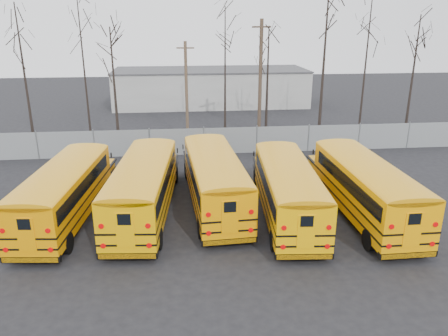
{
  "coord_description": "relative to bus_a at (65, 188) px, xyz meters",
  "views": [
    {
      "loc": [
        -1.74,
        -19.42,
        9.65
      ],
      "look_at": [
        0.68,
        3.95,
        1.6
      ],
      "focal_mm": 35.0,
      "sensor_mm": 36.0,
      "label": 1
    }
  ],
  "objects": [
    {
      "name": "tree_1",
      "position": [
        -5.73,
        13.79,
        3.69
      ],
      "size": [
        0.26,
        0.26,
        10.8
      ],
      "primitive_type": "cone",
      "color": "black",
      "rests_on": "ground"
    },
    {
      "name": "ground",
      "position": [
        7.49,
        -1.37,
        -1.71
      ],
      "size": [
        120.0,
        120.0,
        0.0
      ],
      "primitive_type": "plane",
      "color": "black",
      "rests_on": "ground"
    },
    {
      "name": "bus_d",
      "position": [
        11.0,
        -0.86,
        0.01
      ],
      "size": [
        3.21,
        10.68,
        2.95
      ],
      "rotation": [
        0.0,
        0.0,
        -0.08
      ],
      "color": "black",
      "rests_on": "ground"
    },
    {
      "name": "bus_e",
      "position": [
        14.91,
        -1.07,
        0.06
      ],
      "size": [
        2.54,
        10.85,
        3.03
      ],
      "rotation": [
        0.0,
        0.0,
        0.01
      ],
      "color": "black",
      "rests_on": "ground"
    },
    {
      "name": "distant_building",
      "position": [
        9.49,
        30.63,
        0.29
      ],
      "size": [
        22.0,
        8.0,
        4.0
      ],
      "primitive_type": "cube",
      "color": "#B6B6B1",
      "rests_on": "ground"
    },
    {
      "name": "tree_8",
      "position": [
        26.12,
        15.94,
        3.29
      ],
      "size": [
        0.26,
        0.26,
        10.01
      ],
      "primitive_type": "cone",
      "color": "black",
      "rests_on": "ground"
    },
    {
      "name": "utility_pole_right",
      "position": [
        12.59,
        15.75,
        3.26
      ],
      "size": [
        1.66,
        0.7,
        9.67
      ],
      "rotation": [
        0.0,
        0.0,
        0.34
      ],
      "color": "#453427",
      "rests_on": "ground"
    },
    {
      "name": "utility_pole_left",
      "position": [
        6.38,
        15.24,
        2.39
      ],
      "size": [
        1.42,
        0.25,
        7.98
      ],
      "rotation": [
        0.0,
        0.0,
        -0.1
      ],
      "color": "brown",
      "rests_on": "ground"
    },
    {
      "name": "tree_5",
      "position": [
        13.24,
        15.92,
        2.85
      ],
      "size": [
        0.26,
        0.26,
        9.12
      ],
      "primitive_type": "cone",
      "color": "black",
      "rests_on": "ground"
    },
    {
      "name": "tree_3",
      "position": [
        1.01,
        12.44,
        2.85
      ],
      "size": [
        0.26,
        0.26,
        9.13
      ],
      "primitive_type": "cone",
      "color": "black",
      "rests_on": "ground"
    },
    {
      "name": "tree_6",
      "position": [
        17.22,
        13.47,
        4.55
      ],
      "size": [
        0.26,
        0.26,
        12.54
      ],
      "primitive_type": "cone",
      "color": "black",
      "rests_on": "ground"
    },
    {
      "name": "bus_b",
      "position": [
        3.83,
        0.06,
        0.07
      ],
      "size": [
        3.42,
        11.03,
        3.04
      ],
      "rotation": [
        0.0,
        0.0,
        -0.09
      ],
      "color": "black",
      "rests_on": "ground"
    },
    {
      "name": "tree_7",
      "position": [
        21.6,
        15.61,
        4.11
      ],
      "size": [
        0.26,
        0.26,
        11.66
      ],
      "primitive_type": "cone",
      "color": "black",
      "rests_on": "ground"
    },
    {
      "name": "tree_2",
      "position": [
        -1.49,
        14.59,
        4.01
      ],
      "size": [
        0.26,
        0.26,
        11.45
      ],
      "primitive_type": "cone",
      "color": "black",
      "rests_on": "ground"
    },
    {
      "name": "bus_c",
      "position": [
        7.47,
        0.84,
        0.06
      ],
      "size": [
        3.09,
        10.93,
        3.03
      ],
      "rotation": [
        0.0,
        0.0,
        0.06
      ],
      "color": "black",
      "rests_on": "ground"
    },
    {
      "name": "fence",
      "position": [
        7.49,
        10.63,
        -0.71
      ],
      "size": [
        40.0,
        0.04,
        2.0
      ],
      "primitive_type": "cube",
      "color": "gray",
      "rests_on": "ground"
    },
    {
      "name": "tree_4",
      "position": [
        9.7,
        16.48,
        3.6
      ],
      "size": [
        0.26,
        0.26,
        10.62
      ],
      "primitive_type": "cone",
      "color": "black",
      "rests_on": "ground"
    },
    {
      "name": "bus_a",
      "position": [
        0.0,
        0.0,
        0.0
      ],
      "size": [
        3.42,
        10.63,
        2.93
      ],
      "rotation": [
        0.0,
        0.0,
        -0.1
      ],
      "color": "black",
      "rests_on": "ground"
    }
  ]
}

